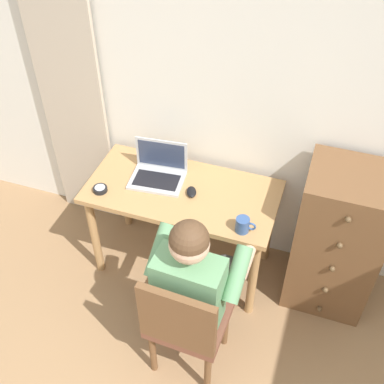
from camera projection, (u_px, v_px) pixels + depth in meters
wall_back at (256, 98)px, 2.84m from camera, size 4.80×0.05×2.50m
curtain_panel at (71, 95)px, 3.21m from camera, size 0.47×0.03×2.13m
desk at (182, 202)px, 3.10m from camera, size 1.21×0.60×0.73m
dresser at (337, 240)px, 2.99m from camera, size 0.51×0.48×1.05m
chair at (185, 322)px, 2.62m from camera, size 0.44×0.42×0.86m
person_seated at (197, 276)px, 2.62m from camera, size 0.54×0.60×1.18m
laptop at (159, 171)px, 3.08m from camera, size 0.36×0.28×0.24m
computer_mouse at (191, 192)px, 2.99m from camera, size 0.09×0.11×0.03m
desk_clock at (100, 189)px, 3.01m from camera, size 0.09×0.09×0.03m
coffee_mug at (243, 225)px, 2.74m from camera, size 0.12×0.08×0.09m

